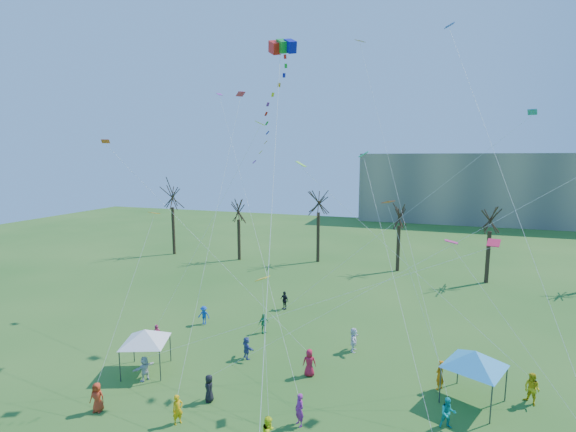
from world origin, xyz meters
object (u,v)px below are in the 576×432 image
(canopy_tent_blue, at_px, (475,359))
(canopy_tent_white, at_px, (145,336))
(distant_building, at_px, (503,189))
(big_box_kite, at_px, (275,112))

(canopy_tent_blue, bearing_deg, canopy_tent_white, -171.21)
(distant_building, height_order, big_box_kite, big_box_kite)
(big_box_kite, relative_size, canopy_tent_blue, 5.97)
(distant_building, distance_m, canopy_tent_blue, 74.39)
(big_box_kite, bearing_deg, canopy_tent_white, -157.86)
(canopy_tent_white, bearing_deg, distant_building, 66.23)
(distant_building, distance_m, canopy_tent_white, 83.33)
(big_box_kite, distance_m, canopy_tent_blue, 18.71)
(distant_building, bearing_deg, big_box_kite, -109.34)
(canopy_tent_white, relative_size, canopy_tent_blue, 0.95)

